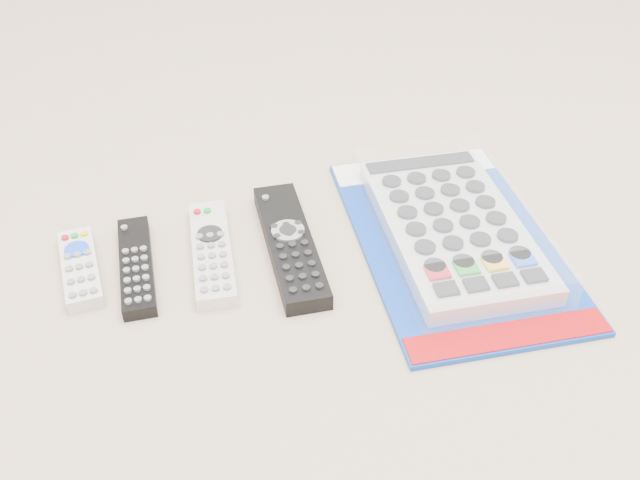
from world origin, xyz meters
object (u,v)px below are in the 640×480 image
object	(u,v)px
remote_large_black	(290,244)
jumbo_remote_packaged	(453,225)
remote_silver_dvd	(212,252)
remote_slim_black	(136,266)
remote_small_grey	(80,268)

from	to	relation	value
remote_large_black	jumbo_remote_packaged	size ratio (longest dim) A/B	0.56
remote_silver_dvd	jumbo_remote_packaged	bearing A→B (deg)	-3.57
remote_slim_black	jumbo_remote_packaged	bearing A→B (deg)	-4.90
remote_small_grey	remote_silver_dvd	size ratio (longest dim) A/B	0.71
remote_slim_black	remote_silver_dvd	size ratio (longest dim) A/B	0.91
remote_small_grey	jumbo_remote_packaged	size ratio (longest dim) A/B	0.33
remote_slim_black	remote_small_grey	bearing A→B (deg)	170.15
remote_silver_dvd	jumbo_remote_packaged	size ratio (longest dim) A/B	0.46
remote_small_grey	jumbo_remote_packaged	world-z (taller)	jumbo_remote_packaged
remote_small_grey	jumbo_remote_packaged	bearing A→B (deg)	-11.51
remote_small_grey	remote_slim_black	size ratio (longest dim) A/B	0.78
remote_slim_black	jumbo_remote_packaged	xyz separation A→B (m)	(0.37, -0.07, 0.01)
remote_small_grey	remote_large_black	size ratio (longest dim) A/B	0.59
remote_large_black	remote_slim_black	bearing A→B (deg)	178.33
remote_small_grey	remote_large_black	bearing A→B (deg)	-10.24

